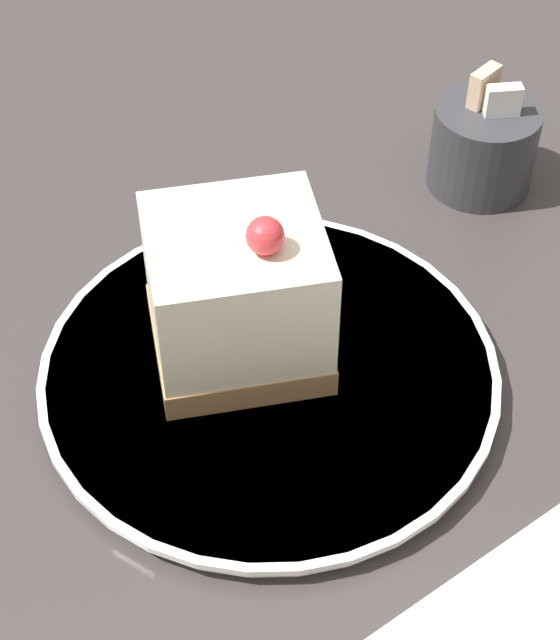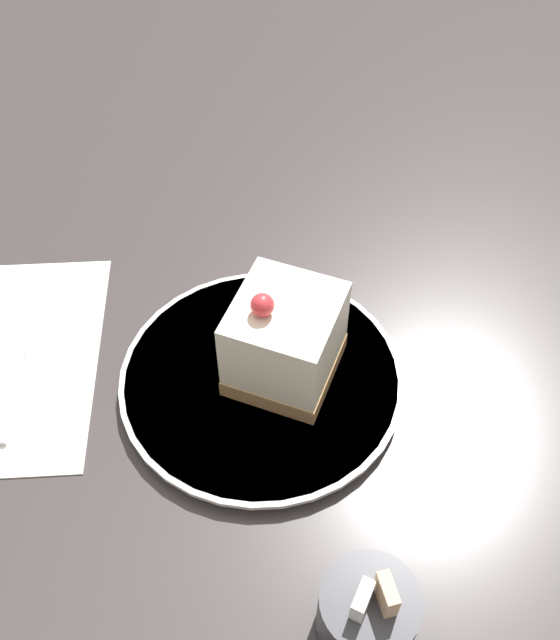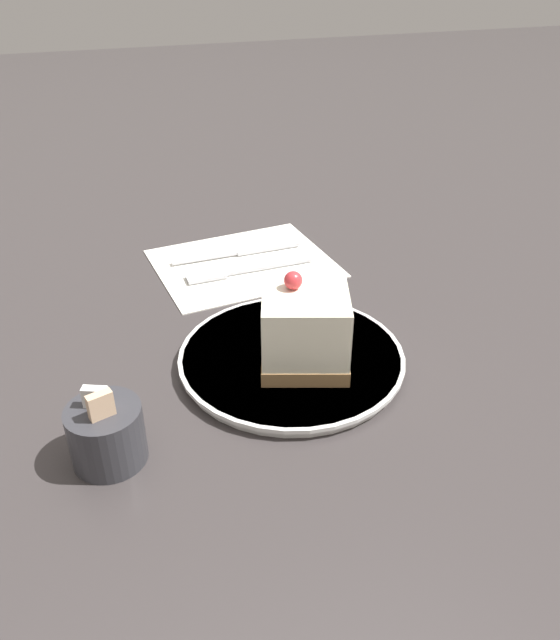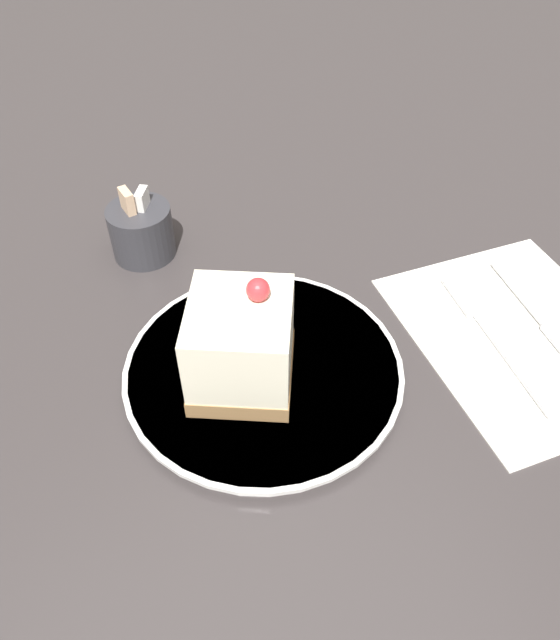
# 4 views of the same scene
# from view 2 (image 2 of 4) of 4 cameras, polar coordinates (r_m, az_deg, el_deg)

# --- Properties ---
(ground_plane) EXTENTS (4.00, 4.00, 0.00)m
(ground_plane) POSITION_cam_2_polar(r_m,az_deg,el_deg) (0.58, -3.44, -5.09)
(ground_plane) COLOR #383333
(plate) EXTENTS (0.23, 0.23, 0.01)m
(plate) POSITION_cam_2_polar(r_m,az_deg,el_deg) (0.58, -1.47, -4.52)
(plate) COLOR silver
(plate) RESTS_ON ground_plane
(cake_slice) EXTENTS (0.10, 0.10, 0.09)m
(cake_slice) POSITION_cam_2_polar(r_m,az_deg,el_deg) (0.54, 0.39, -1.58)
(cake_slice) COLOR #9E7547
(cake_slice) RESTS_ON plate
(fork) EXTENTS (0.02, 0.17, 0.00)m
(fork) POSITION_cam_2_polar(r_m,az_deg,el_deg) (0.62, -20.53, -3.83)
(fork) COLOR silver
(fork) RESTS_ON napkin
(sugar_bowl) EXTENTS (0.06, 0.06, 0.07)m
(sugar_bowl) POSITION_cam_2_polar(r_m,az_deg,el_deg) (0.47, 7.01, -22.31)
(sugar_bowl) COLOR #333338
(sugar_bowl) RESTS_ON ground_plane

